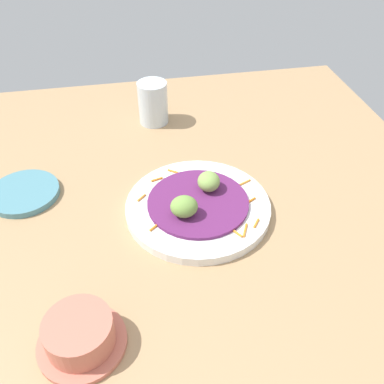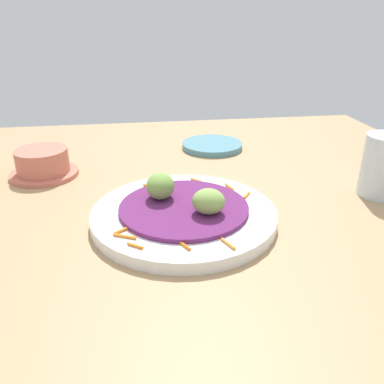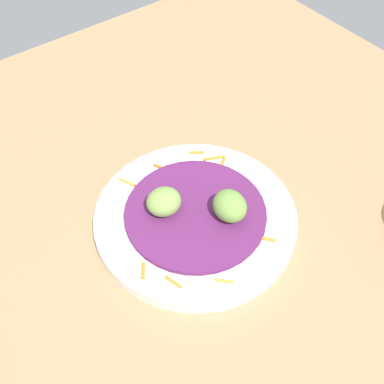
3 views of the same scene
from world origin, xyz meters
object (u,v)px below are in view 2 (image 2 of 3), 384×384
water_glass (384,166)px  main_plate (184,215)px  side_plate_small (212,145)px  terracotta_bowl (43,164)px  guac_scoop_center (208,201)px  guac_scoop_left (161,187)px

water_glass → main_plate: bearing=7.2°
side_plate_small → terracotta_bowl: terracotta_bowl is taller
terracotta_bowl → water_glass: 60.16cm
water_glass → guac_scoop_center: bearing=12.8°
terracotta_bowl → main_plate: bearing=138.3°
side_plate_small → water_glass: bearing=129.0°
guac_scoop_center → terracotta_bowl: guac_scoop_center is taller
main_plate → guac_scoop_left: (3.14, -2.68, 3.52)cm
main_plate → guac_scoop_center: 5.30cm
guac_scoop_left → water_glass: water_glass is taller
guac_scoop_center → side_plate_small: size_ratio=0.34×
guac_scoop_left → guac_scoop_center: (-6.27, 5.36, -0.19)cm
side_plate_small → water_glass: (-23.07, 28.51, 4.52)cm
guac_scoop_center → water_glass: water_glass is taller
main_plate → water_glass: water_glass is taller
main_plate → terracotta_bowl: 32.02cm
guac_scoop_left → side_plate_small: bearing=-114.7°
guac_scoop_center → side_plate_small: (-7.57, -35.47, -3.58)cm
guac_scoop_left → terracotta_bowl: guac_scoop_left is taller
guac_scoop_left → guac_scoop_center: guac_scoop_left is taller
water_glass → terracotta_bowl: bearing=-16.4°
guac_scoop_center → terracotta_bowl: size_ratio=0.37×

